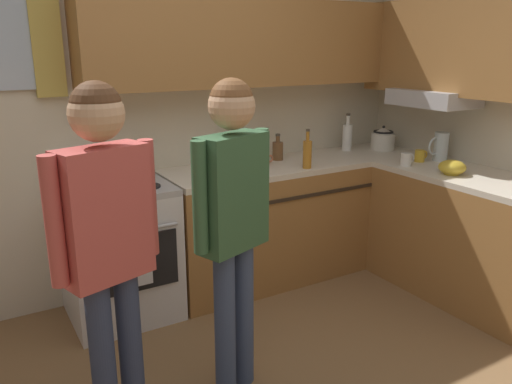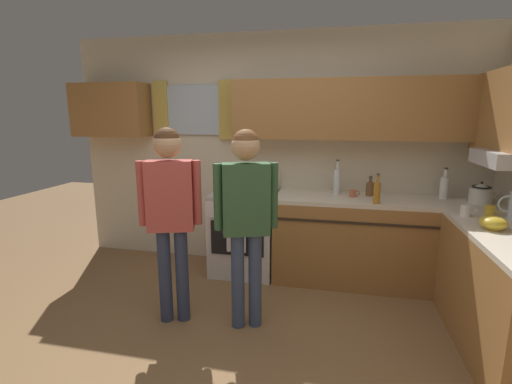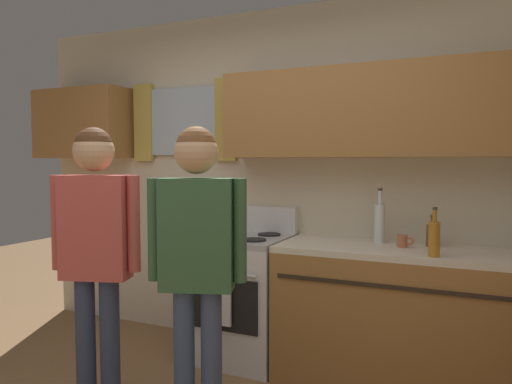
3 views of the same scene
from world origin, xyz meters
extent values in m
cube|color=beige|center=(0.00, 1.90, 1.30)|extent=(4.60, 0.10, 2.60)
cube|color=silver|center=(-0.89, 1.83, 1.78)|extent=(0.62, 0.03, 0.55)
cube|color=gold|center=(-1.29, 1.82, 1.78)|extent=(0.18, 0.04, 0.65)
cube|color=gold|center=(-0.49, 1.82, 1.78)|extent=(0.18, 0.04, 0.65)
cube|color=#9E6B38|center=(-1.86, 1.69, 1.78)|extent=(0.88, 0.32, 0.60)
cube|color=#9E6B38|center=(0.97, 1.69, 1.78)|extent=(2.66, 0.32, 0.60)
cube|color=#9E6B38|center=(1.22, 1.54, 0.43)|extent=(2.17, 0.62, 0.86)
cube|color=beige|center=(1.22, 1.54, 0.88)|extent=(2.17, 0.62, 0.04)
cube|color=#2D2319|center=(1.22, 1.23, 0.72)|extent=(2.05, 0.01, 0.02)
cube|color=silver|center=(-0.22, 1.54, 0.43)|extent=(0.68, 0.62, 0.86)
cube|color=black|center=(-0.22, 1.23, 0.48)|extent=(0.56, 0.01, 0.36)
cylinder|color=#ADADB2|center=(-0.22, 1.20, 0.70)|extent=(0.56, 0.02, 0.02)
cube|color=#ADADB2|center=(-0.22, 1.54, 0.88)|extent=(0.68, 0.62, 0.04)
cube|color=silver|center=(-0.22, 1.81, 1.00)|extent=(0.68, 0.08, 0.20)
cylinder|color=black|center=(-0.39, 1.40, 0.91)|extent=(0.17, 0.17, 0.01)
cylinder|color=black|center=(-0.06, 1.40, 0.91)|extent=(0.17, 0.17, 0.01)
cylinder|color=black|center=(-0.39, 1.68, 0.91)|extent=(0.17, 0.17, 0.01)
cylinder|color=black|center=(-0.06, 1.68, 0.91)|extent=(0.17, 0.17, 0.01)
cube|color=silver|center=(-0.22, 1.19, 0.52)|extent=(0.20, 0.02, 0.34)
cylinder|color=silver|center=(0.75, 1.66, 1.03)|extent=(0.07, 0.07, 0.26)
cylinder|color=silver|center=(0.75, 1.66, 1.21)|extent=(0.03, 0.03, 0.09)
cylinder|color=#3F382D|center=(0.75, 1.66, 1.26)|extent=(0.03, 0.03, 0.02)
cylinder|color=#B27223|center=(1.12, 1.31, 1.00)|extent=(0.06, 0.06, 0.20)
cylinder|color=#B27223|center=(1.12, 1.31, 1.14)|extent=(0.02, 0.02, 0.07)
cylinder|color=#3F382D|center=(1.12, 1.31, 1.18)|extent=(0.03, 0.03, 0.02)
cylinder|color=brown|center=(1.09, 1.66, 0.97)|extent=(0.08, 0.08, 0.14)
cylinder|color=brown|center=(1.09, 1.66, 1.06)|extent=(0.03, 0.03, 0.05)
cylinder|color=#3F382D|center=(1.09, 1.66, 1.10)|extent=(0.04, 0.04, 0.02)
cylinder|color=#B76642|center=(0.91, 1.56, 0.94)|extent=(0.07, 0.07, 0.08)
torus|color=#B76642|center=(0.96, 1.56, 0.94)|extent=(0.06, 0.01, 0.06)
cylinder|color=#2D3856|center=(-0.49, 0.45, 0.40)|extent=(0.11, 0.11, 0.80)
cylinder|color=#2D3856|center=(-0.63, 0.40, 0.40)|extent=(0.11, 0.11, 0.80)
cube|color=#BF4C47|center=(-0.56, 0.42, 1.09)|extent=(0.40, 0.26, 0.57)
cylinder|color=#BF4C47|center=(-0.35, 0.49, 1.11)|extent=(0.07, 0.07, 0.52)
cylinder|color=#BF4C47|center=(-0.77, 0.36, 1.11)|extent=(0.07, 0.07, 0.52)
sphere|color=tan|center=(-0.56, 0.42, 1.50)|extent=(0.22, 0.22, 0.22)
sphere|color=#4C2D19|center=(-0.56, 0.42, 1.53)|extent=(0.20, 0.20, 0.20)
cylinder|color=#38476B|center=(0.13, 0.49, 0.40)|extent=(0.11, 0.11, 0.80)
cylinder|color=#38476B|center=(-0.01, 0.44, 0.40)|extent=(0.11, 0.11, 0.80)
cube|color=#335938|center=(0.06, 0.47, 1.08)|extent=(0.40, 0.27, 0.56)
cylinder|color=#335938|center=(0.26, 0.54, 1.10)|extent=(0.07, 0.07, 0.52)
cylinder|color=#335938|center=(-0.15, 0.39, 1.10)|extent=(0.07, 0.07, 0.52)
sphere|color=tan|center=(0.06, 0.47, 1.49)|extent=(0.22, 0.22, 0.22)
sphere|color=brown|center=(0.06, 0.47, 1.52)|extent=(0.20, 0.20, 0.20)
camera|label=1|loc=(-1.04, -1.61, 1.76)|focal=35.82mm
camera|label=2|loc=(0.73, -2.24, 1.72)|focal=25.82mm
camera|label=3|loc=(1.33, -1.61, 1.45)|focal=34.03mm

